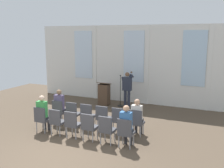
{
  "coord_description": "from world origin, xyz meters",
  "views": [
    {
      "loc": [
        4.29,
        -5.86,
        3.45
      ],
      "look_at": [
        0.02,
        3.81,
        1.45
      ],
      "focal_mm": 41.62,
      "sensor_mm": 36.0,
      "label": 1
    }
  ],
  "objects_px": {
    "chair_r1_c2": "(72,123)",
    "chair_r1_c3": "(89,125)",
    "audience_r1_c0": "(43,112)",
    "chair_r0_c2": "(88,114)",
    "audience_r0_c5": "(137,115)",
    "audience_r1_c5": "(126,124)",
    "chair_r0_c3": "(103,116)",
    "chair_r1_c0": "(42,118)",
    "chair_r1_c5": "(125,131)",
    "chair_r0_c4": "(119,119)",
    "chair_r0_c1": "(73,112)",
    "speaker": "(127,87)",
    "chair_r1_c4": "(107,128)",
    "chair_r0_c5": "(136,121)",
    "lectern": "(104,94)",
    "chair_r1_c1": "(57,120)",
    "audience_r0_c0": "(60,104)",
    "chair_r0_c0": "(59,110)",
    "mic_stand": "(120,99)"
  },
  "relations": [
    {
      "from": "audience_r1_c0",
      "to": "chair_r0_c2",
      "type": "bearing_deg",
      "value": 37.08
    },
    {
      "from": "chair_r1_c2",
      "to": "chair_r1_c3",
      "type": "height_order",
      "value": "same"
    },
    {
      "from": "chair_r1_c1",
      "to": "chair_r1_c3",
      "type": "xyz_separation_m",
      "value": [
        1.28,
        0.0,
        0.0
      ]
    },
    {
      "from": "chair_r1_c3",
      "to": "audience_r0_c0",
      "type": "bearing_deg",
      "value": 149.6
    },
    {
      "from": "audience_r0_c5",
      "to": "chair_r1_c0",
      "type": "xyz_separation_m",
      "value": [
        -3.2,
        -1.13,
        -0.19
      ]
    },
    {
      "from": "chair_r0_c3",
      "to": "chair_r1_c4",
      "type": "xyz_separation_m",
      "value": [
        0.64,
        -1.05,
        0.0
      ]
    },
    {
      "from": "chair_r0_c5",
      "to": "lectern",
      "type": "bearing_deg",
      "value": 130.68
    },
    {
      "from": "audience_r0_c5",
      "to": "chair_r1_c5",
      "type": "distance_m",
      "value": 1.15
    },
    {
      "from": "chair_r1_c1",
      "to": "chair_r0_c2",
      "type": "bearing_deg",
      "value": 58.57
    },
    {
      "from": "audience_r0_c0",
      "to": "audience_r1_c0",
      "type": "relative_size",
      "value": 1.01
    },
    {
      "from": "mic_stand",
      "to": "chair_r0_c0",
      "type": "height_order",
      "value": "mic_stand"
    },
    {
      "from": "chair_r0_c0",
      "to": "chair_r0_c2",
      "type": "xyz_separation_m",
      "value": [
        1.28,
        0.0,
        0.0
      ]
    },
    {
      "from": "chair_r0_c3",
      "to": "chair_r1_c1",
      "type": "height_order",
      "value": "same"
    },
    {
      "from": "audience_r0_c5",
      "to": "audience_r1_c5",
      "type": "relative_size",
      "value": 0.96
    },
    {
      "from": "speaker",
      "to": "chair_r0_c3",
      "type": "relative_size",
      "value": 1.84
    },
    {
      "from": "speaker",
      "to": "chair_r0_c3",
      "type": "xyz_separation_m",
      "value": [
        0.27,
        -3.21,
        -0.47
      ]
    },
    {
      "from": "mic_stand",
      "to": "chair_r0_c3",
      "type": "distance_m",
      "value": 3.39
    },
    {
      "from": "chair_r1_c1",
      "to": "chair_r1_c3",
      "type": "bearing_deg",
      "value": 0.0
    },
    {
      "from": "chair_r0_c1",
      "to": "chair_r1_c4",
      "type": "relative_size",
      "value": 1.0
    },
    {
      "from": "chair_r0_c1",
      "to": "chair_r1_c5",
      "type": "distance_m",
      "value": 2.77
    },
    {
      "from": "audience_r0_c5",
      "to": "speaker",
      "type": "bearing_deg",
      "value": 116.32
    },
    {
      "from": "lectern",
      "to": "audience_r1_c5",
      "type": "bearing_deg",
      "value": -56.51
    },
    {
      "from": "speaker",
      "to": "audience_r0_c0",
      "type": "relative_size",
      "value": 1.27
    },
    {
      "from": "chair_r0_c5",
      "to": "chair_r0_c1",
      "type": "bearing_deg",
      "value": 180.0
    },
    {
      "from": "chair_r1_c5",
      "to": "audience_r1_c5",
      "type": "relative_size",
      "value": 0.7
    },
    {
      "from": "chair_r0_c0",
      "to": "chair_r1_c1",
      "type": "xyz_separation_m",
      "value": [
        0.64,
        -1.05,
        0.0
      ]
    },
    {
      "from": "audience_r1_c0",
      "to": "chair_r1_c3",
      "type": "xyz_separation_m",
      "value": [
        1.92,
        -0.08,
        -0.21
      ]
    },
    {
      "from": "chair_r0_c2",
      "to": "chair_r0_c1",
      "type": "bearing_deg",
      "value": 180.0
    },
    {
      "from": "chair_r0_c3",
      "to": "chair_r0_c4",
      "type": "xyz_separation_m",
      "value": [
        0.64,
        0.0,
        0.0
      ]
    },
    {
      "from": "chair_r0_c2",
      "to": "chair_r0_c3",
      "type": "height_order",
      "value": "same"
    },
    {
      "from": "lectern",
      "to": "chair_r0_c3",
      "type": "height_order",
      "value": "lectern"
    },
    {
      "from": "chair_r0_c4",
      "to": "chair_r1_c0",
      "type": "relative_size",
      "value": 1.0
    },
    {
      "from": "chair_r1_c2",
      "to": "audience_r1_c0",
      "type": "bearing_deg",
      "value": 176.43
    },
    {
      "from": "speaker",
      "to": "chair_r0_c5",
      "type": "distance_m",
      "value": 3.6
    },
    {
      "from": "mic_stand",
      "to": "chair_r0_c3",
      "type": "bearing_deg",
      "value": -78.78
    },
    {
      "from": "chair_r1_c0",
      "to": "chair_r1_c5",
      "type": "relative_size",
      "value": 1.0
    },
    {
      "from": "speaker",
      "to": "chair_r1_c0",
      "type": "xyz_separation_m",
      "value": [
        -1.66,
        -4.26,
        -0.47
      ]
    },
    {
      "from": "chair_r1_c2",
      "to": "audience_r0_c5",
      "type": "bearing_deg",
      "value": 30.47
    },
    {
      "from": "audience_r0_c0",
      "to": "audience_r1_c5",
      "type": "relative_size",
      "value": 1.01
    },
    {
      "from": "audience_r0_c5",
      "to": "chair_r1_c5",
      "type": "height_order",
      "value": "audience_r0_c5"
    },
    {
      "from": "chair_r0_c1",
      "to": "chair_r0_c2",
      "type": "relative_size",
      "value": 1.0
    },
    {
      "from": "chair_r1_c3",
      "to": "audience_r1_c5",
      "type": "height_order",
      "value": "audience_r1_c5"
    },
    {
      "from": "speaker",
      "to": "chair_r1_c3",
      "type": "bearing_deg",
      "value": -86.43
    },
    {
      "from": "audience_r1_c5",
      "to": "chair_r1_c3",
      "type": "bearing_deg",
      "value": -176.43
    },
    {
      "from": "audience_r0_c0",
      "to": "chair_r1_c4",
      "type": "relative_size",
      "value": 1.44
    },
    {
      "from": "chair_r1_c1",
      "to": "chair_r0_c1",
      "type": "bearing_deg",
      "value": 90.0
    },
    {
      "from": "chair_r0_c2",
      "to": "audience_r1_c0",
      "type": "bearing_deg",
      "value": -142.92
    },
    {
      "from": "lectern",
      "to": "audience_r1_c0",
      "type": "relative_size",
      "value": 0.86
    },
    {
      "from": "mic_stand",
      "to": "chair_r1_c1",
      "type": "distance_m",
      "value": 4.42
    },
    {
      "from": "chair_r0_c0",
      "to": "chair_r1_c2",
      "type": "height_order",
      "value": "same"
    }
  ]
}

